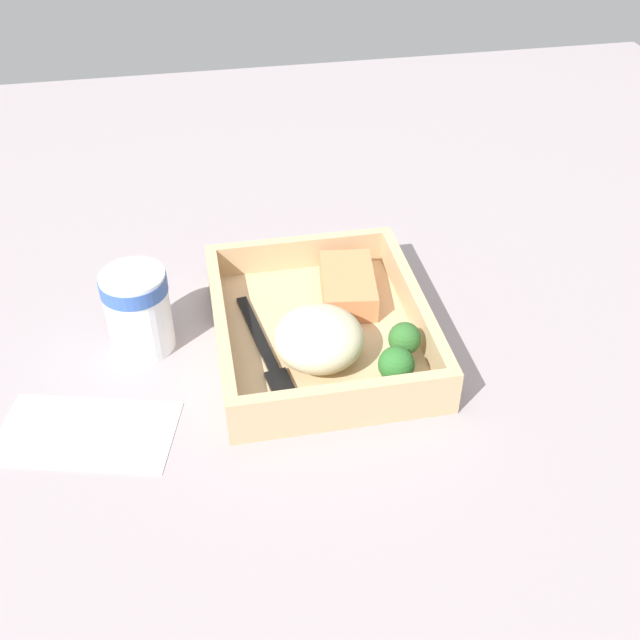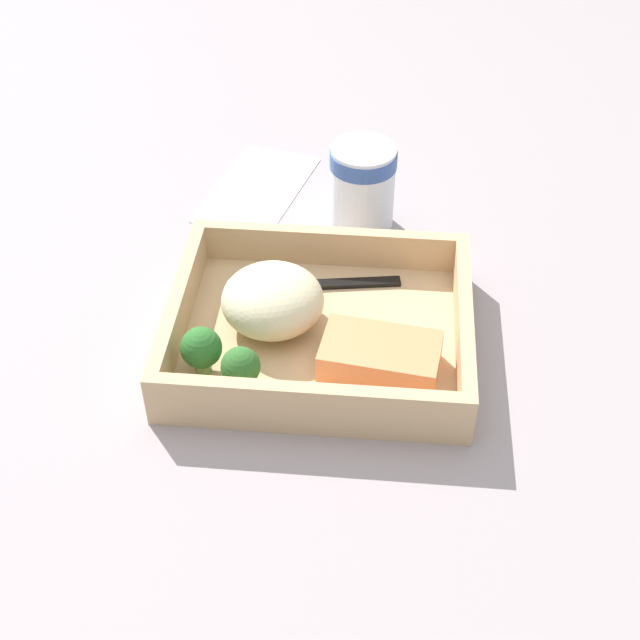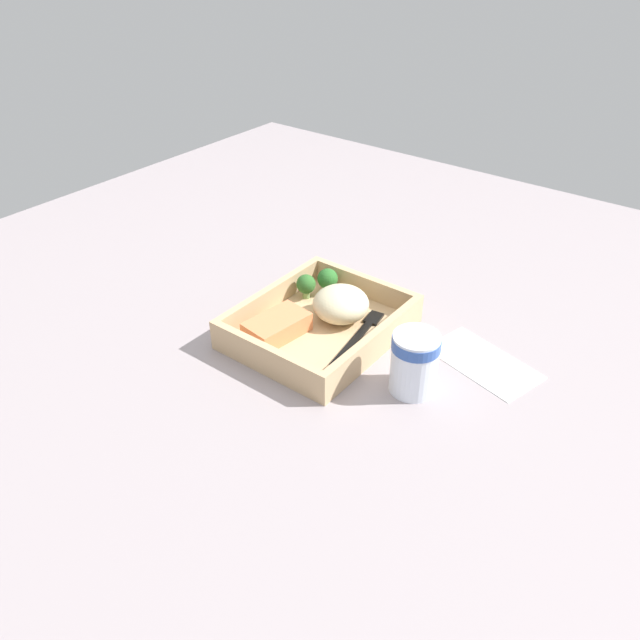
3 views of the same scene
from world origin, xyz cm
name	(u,v)px [view 3 (image 3 of 3)]	position (x,y,z in cm)	size (l,w,h in cm)	color
ground_plane	(320,339)	(0.00, 0.00, -1.00)	(160.00, 160.00, 2.00)	gray
takeout_tray	(320,331)	(0.00, 0.00, 0.60)	(25.78, 21.42, 1.20)	tan
tray_rim	(320,318)	(0.00, 0.00, 3.04)	(25.78, 21.42, 3.68)	tan
salmon_fillet	(277,327)	(-5.36, 4.10, 2.67)	(9.68, 5.67, 2.95)	#E38352
mashed_potatoes	(341,304)	(4.20, -0.91, 3.85)	(8.92, 8.85, 5.31)	beige
broccoli_floret_1	(328,279)	(9.23, 5.48, 3.72)	(3.47, 3.47, 4.38)	#76A158
broccoli_floret_2	(306,285)	(5.71, 7.29, 3.68)	(3.23, 3.23, 4.22)	#799D58
fork	(360,334)	(2.07, -6.05, 1.42)	(15.86, 4.09, 0.44)	black
paper_cup	(415,360)	(-2.61, -18.05, 5.01)	(6.61, 6.61, 8.98)	white
receipt_slip	(483,362)	(8.91, -23.37, 0.12)	(8.74, 15.99, 0.24)	white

